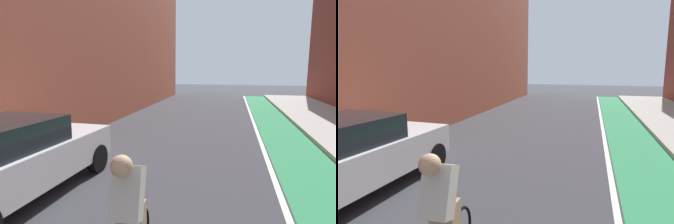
% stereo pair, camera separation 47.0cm
% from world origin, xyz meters
% --- Properties ---
extents(ground_plane, '(72.47, 72.47, 0.00)m').
position_xyz_m(ground_plane, '(0.00, 12.47, 0.00)').
color(ground_plane, '#38383D').
extents(bike_lane_paint, '(1.60, 32.94, 0.00)m').
position_xyz_m(bike_lane_paint, '(3.06, 14.47, 0.00)').
color(bike_lane_paint, '#2D8451').
rests_on(bike_lane_paint, ground).
extents(lane_divider_stripe, '(0.12, 32.94, 0.00)m').
position_xyz_m(lane_divider_stripe, '(2.16, 14.47, 0.00)').
color(lane_divider_stripe, white).
rests_on(lane_divider_stripe, ground).
extents(parked_sedan_white, '(2.06, 4.27, 1.53)m').
position_xyz_m(parked_sedan_white, '(-2.81, 9.41, 0.78)').
color(parked_sedan_white, silver).
rests_on(parked_sedan_white, ground).
extents(cyclist_mid, '(0.48, 1.73, 1.62)m').
position_xyz_m(cyclist_mid, '(0.16, 7.78, 0.85)').
color(cyclist_mid, black).
rests_on(cyclist_mid, ground).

